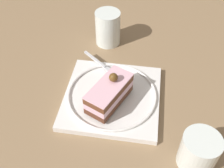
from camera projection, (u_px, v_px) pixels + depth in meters
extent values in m
plane|color=#8D6F4F|center=(97.00, 100.00, 0.63)|extent=(2.40, 2.40, 0.00)
cube|color=white|center=(112.00, 97.00, 0.62)|extent=(0.25, 0.25, 0.01)
torus|color=white|center=(112.00, 94.00, 0.62)|extent=(0.24, 0.24, 0.01)
cube|color=brown|center=(109.00, 99.00, 0.59)|extent=(0.12, 0.07, 0.02)
cube|color=silver|center=(109.00, 94.00, 0.58)|extent=(0.12, 0.07, 0.02)
cube|color=brown|center=(109.00, 89.00, 0.57)|extent=(0.12, 0.07, 0.02)
cube|color=#F0BBCC|center=(109.00, 86.00, 0.56)|extent=(0.12, 0.07, 0.00)
sphere|color=brown|center=(113.00, 77.00, 0.57)|extent=(0.02, 0.02, 0.02)
cube|color=silver|center=(95.00, 60.00, 0.69)|extent=(0.04, 0.08, 0.00)
cube|color=silver|center=(107.00, 69.00, 0.66)|extent=(0.02, 0.02, 0.00)
cube|color=silver|center=(112.00, 75.00, 0.65)|extent=(0.01, 0.02, 0.00)
cube|color=silver|center=(113.00, 74.00, 0.65)|extent=(0.01, 0.02, 0.00)
cube|color=silver|center=(114.00, 73.00, 0.65)|extent=(0.01, 0.02, 0.00)
cube|color=silver|center=(115.00, 73.00, 0.66)|extent=(0.01, 0.02, 0.00)
cylinder|color=white|center=(199.00, 151.00, 0.50)|extent=(0.07, 0.07, 0.07)
cylinder|color=black|center=(198.00, 153.00, 0.50)|extent=(0.06, 0.06, 0.05)
cylinder|color=white|center=(108.00, 28.00, 0.74)|extent=(0.07, 0.07, 0.09)
cylinder|color=orange|center=(108.00, 31.00, 0.75)|extent=(0.06, 0.06, 0.06)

